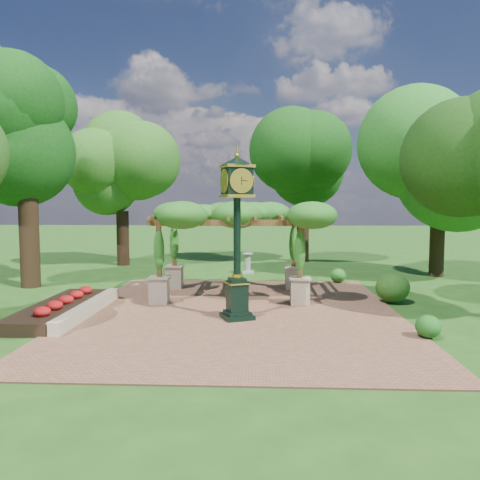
{
  "coord_description": "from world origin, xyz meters",
  "views": [
    {
      "loc": [
        0.73,
        -13.51,
        3.46
      ],
      "look_at": [
        0.0,
        2.5,
        2.2
      ],
      "focal_mm": 35.0,
      "sensor_mm": 36.0,
      "label": 1
    }
  ],
  "objects": [
    {
      "name": "tree_west_near",
      "position": [
        -8.79,
        5.21,
        6.94
      ],
      "size": [
        4.55,
        4.55,
        10.13
      ],
      "color": "#302013",
      "rests_on": "ground"
    },
    {
      "name": "sundial",
      "position": [
        0.06,
        9.44,
        0.44
      ],
      "size": [
        0.64,
        0.64,
        1.01
      ],
      "rotation": [
        0.0,
        0.0,
        0.16
      ],
      "color": "#999891",
      "rests_on": "ground"
    },
    {
      "name": "ground",
      "position": [
        0.0,
        0.0,
        0.0
      ],
      "size": [
        120.0,
        120.0,
        0.0
      ],
      "primitive_type": "plane",
      "color": "#1E4714",
      "rests_on": "ground"
    },
    {
      "name": "pedestal_clock",
      "position": [
        0.02,
        0.16,
        2.92
      ],
      "size": [
        1.25,
        1.25,
        4.88
      ],
      "rotation": [
        0.0,
        0.0,
        0.39
      ],
      "color": "black",
      "rests_on": "brick_plaza"
    },
    {
      "name": "shrub_front",
      "position": [
        5.0,
        -1.6,
        0.33
      ],
      "size": [
        0.79,
        0.79,
        0.58
      ],
      "primitive_type": "ellipsoid",
      "rotation": [
        0.0,
        0.0,
        0.27
      ],
      "color": "#1A5317",
      "rests_on": "brick_plaza"
    },
    {
      "name": "shrub_back",
      "position": [
        4.07,
        6.69,
        0.34
      ],
      "size": [
        0.82,
        0.82,
        0.61
      ],
      "primitive_type": "ellipsoid",
      "rotation": [
        0.0,
        0.0,
        0.26
      ],
      "color": "#215D1A",
      "rests_on": "brick_plaza"
    },
    {
      "name": "border_wall",
      "position": [
        -4.6,
        0.5,
        0.2
      ],
      "size": [
        0.35,
        5.0,
        0.4
      ],
      "primitive_type": "cube",
      "color": "#C6B793",
      "rests_on": "ground"
    },
    {
      "name": "flower_bed",
      "position": [
        -5.5,
        0.5,
        0.18
      ],
      "size": [
        1.5,
        5.0,
        0.36
      ],
      "primitive_type": "cube",
      "color": "red",
      "rests_on": "ground"
    },
    {
      "name": "pergola",
      "position": [
        -0.37,
        3.66,
        2.88
      ],
      "size": [
        5.58,
        3.53,
        3.5
      ],
      "rotation": [
        0.0,
        0.0,
        0.01
      ],
      "color": "tan",
      "rests_on": "brick_plaza"
    },
    {
      "name": "brick_plaza",
      "position": [
        0.0,
        1.0,
        0.02
      ],
      "size": [
        10.0,
        12.0,
        0.04
      ],
      "primitive_type": "cube",
      "color": "brown",
      "rests_on": "ground"
    },
    {
      "name": "tree_north",
      "position": [
        3.2,
        14.39,
        5.66
      ],
      "size": [
        4.45,
        4.45,
        8.25
      ],
      "color": "#312113",
      "rests_on": "ground"
    },
    {
      "name": "shrub_mid",
      "position": [
        5.28,
        2.7,
        0.56
      ],
      "size": [
        1.16,
        1.16,
        1.04
      ],
      "primitive_type": "ellipsoid",
      "rotation": [
        0.0,
        0.0,
        -0.0
      ],
      "color": "#214914",
      "rests_on": "brick_plaza"
    },
    {
      "name": "tree_west_far",
      "position": [
        -7.0,
        12.19,
        5.37
      ],
      "size": [
        4.36,
        4.36,
        7.82
      ],
      "color": "black",
      "rests_on": "ground"
    },
    {
      "name": "tree_east_far",
      "position": [
        9.05,
        8.93,
        5.7
      ],
      "size": [
        5.11,
        5.11,
        8.28
      ],
      "color": "#2E2212",
      "rests_on": "ground"
    }
  ]
}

